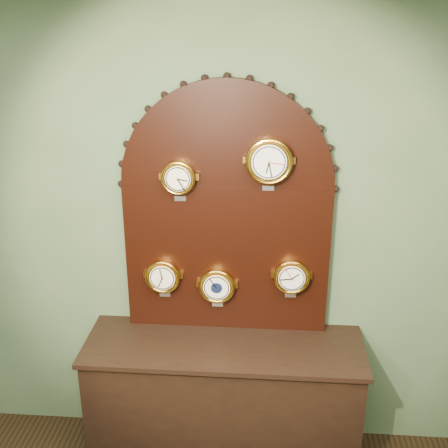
# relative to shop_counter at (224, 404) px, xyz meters

# --- Properties ---
(wall_back) EXTENTS (4.00, 0.00, 4.00)m
(wall_back) POSITION_rel_shop_counter_xyz_m (0.00, 0.27, 1.00)
(wall_back) COLOR #4C6444
(wall_back) RESTS_ON ground
(shop_counter) EXTENTS (1.60, 0.50, 0.80)m
(shop_counter) POSITION_rel_shop_counter_xyz_m (0.00, 0.00, 0.00)
(shop_counter) COLOR black
(shop_counter) RESTS_ON ground_plane
(display_board) EXTENTS (1.26, 0.06, 1.53)m
(display_board) POSITION_rel_shop_counter_xyz_m (0.00, 0.22, 1.23)
(display_board) COLOR black
(display_board) RESTS_ON shop_counter
(roman_clock) EXTENTS (0.19, 0.08, 0.25)m
(roman_clock) POSITION_rel_shop_counter_xyz_m (-0.26, 0.15, 1.40)
(roman_clock) COLOR gold
(roman_clock) RESTS_ON display_board
(arabic_clock) EXTENTS (0.26, 0.08, 0.31)m
(arabic_clock) POSITION_rel_shop_counter_xyz_m (0.23, 0.15, 1.50)
(arabic_clock) COLOR gold
(arabic_clock) RESTS_ON display_board
(hygrometer) EXTENTS (0.21, 0.08, 0.26)m
(hygrometer) POSITION_rel_shop_counter_xyz_m (-0.37, 0.15, 0.79)
(hygrometer) COLOR gold
(hygrometer) RESTS_ON display_board
(barometer) EXTENTS (0.22, 0.08, 0.27)m
(barometer) POSITION_rel_shop_counter_xyz_m (-0.05, 0.15, 0.74)
(barometer) COLOR gold
(barometer) RESTS_ON display_board
(tide_clock) EXTENTS (0.21, 0.08, 0.26)m
(tide_clock) POSITION_rel_shop_counter_xyz_m (0.38, 0.15, 0.81)
(tide_clock) COLOR gold
(tide_clock) RESTS_ON display_board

